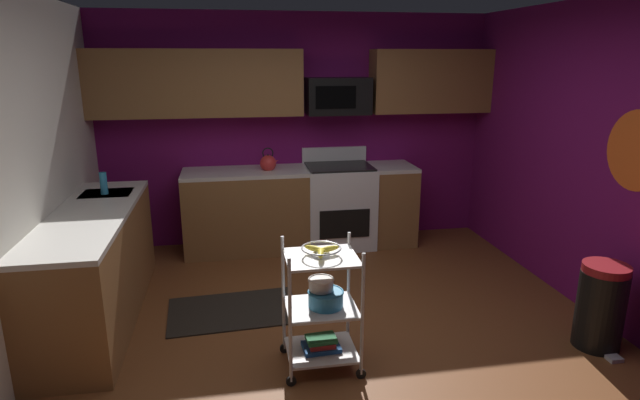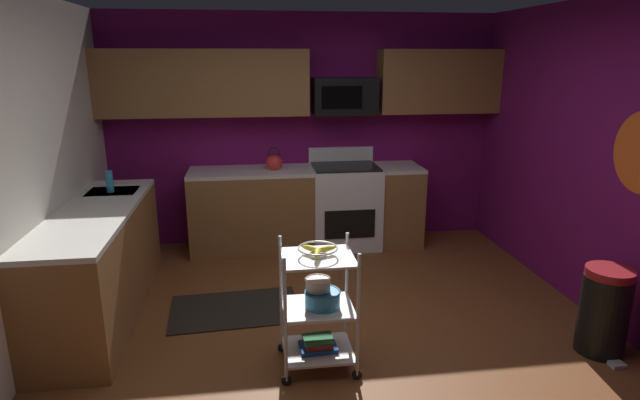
{
  "view_description": "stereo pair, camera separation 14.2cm",
  "coord_description": "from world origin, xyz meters",
  "px_view_note": "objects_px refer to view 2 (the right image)",
  "views": [
    {
      "loc": [
        -0.77,
        -3.52,
        2.13
      ],
      "look_at": [
        -0.1,
        0.31,
        1.05
      ],
      "focal_mm": 29.21,
      "sensor_mm": 36.0,
      "label": 1
    },
    {
      "loc": [
        -0.63,
        -3.54,
        2.13
      ],
      "look_at": [
        -0.1,
        0.31,
        1.05
      ],
      "focal_mm": 29.21,
      "sensor_mm": 36.0,
      "label": 2
    }
  ],
  "objects_px": {
    "rolling_cart": "(318,307)",
    "fruit_bowl": "(318,250)",
    "oven_range": "(345,205)",
    "mixing_bowl_large": "(322,298)",
    "kettle": "(274,162)",
    "trash_can": "(604,311)",
    "mixing_bowl_small": "(318,284)",
    "dish_soap_bottle": "(110,181)",
    "book_stack": "(318,344)",
    "microwave": "(344,96)"
  },
  "relations": [
    {
      "from": "rolling_cart",
      "to": "fruit_bowl",
      "type": "relative_size",
      "value": 3.36
    },
    {
      "from": "oven_range",
      "to": "mixing_bowl_large",
      "type": "relative_size",
      "value": 4.37
    },
    {
      "from": "kettle",
      "to": "trash_can",
      "type": "distance_m",
      "value": 3.45
    },
    {
      "from": "trash_can",
      "to": "oven_range",
      "type": "bearing_deg",
      "value": 120.21
    },
    {
      "from": "mixing_bowl_small",
      "to": "dish_soap_bottle",
      "type": "xyz_separation_m",
      "value": [
        -1.71,
        1.59,
        0.4
      ]
    },
    {
      "from": "dish_soap_bottle",
      "to": "trash_can",
      "type": "xyz_separation_m",
      "value": [
        3.81,
        -1.72,
        -0.69
      ]
    },
    {
      "from": "mixing_bowl_large",
      "to": "book_stack",
      "type": "distance_m",
      "value": 0.35
    },
    {
      "from": "rolling_cart",
      "to": "trash_can",
      "type": "distance_m",
      "value": 2.11
    },
    {
      "from": "rolling_cart",
      "to": "kettle",
      "type": "bearing_deg",
      "value": 93.84
    },
    {
      "from": "fruit_bowl",
      "to": "dish_soap_bottle",
      "type": "relative_size",
      "value": 1.36
    },
    {
      "from": "rolling_cart",
      "to": "mixing_bowl_large",
      "type": "bearing_deg",
      "value": 0.0
    },
    {
      "from": "mixing_bowl_small",
      "to": "kettle",
      "type": "bearing_deg",
      "value": 93.98
    },
    {
      "from": "oven_range",
      "to": "mixing_bowl_small",
      "type": "height_order",
      "value": "oven_range"
    },
    {
      "from": "mixing_bowl_large",
      "to": "trash_can",
      "type": "relative_size",
      "value": 0.38
    },
    {
      "from": "microwave",
      "to": "oven_range",
      "type": "bearing_deg",
      "value": -89.74
    },
    {
      "from": "fruit_bowl",
      "to": "mixing_bowl_small",
      "type": "xyz_separation_m",
      "value": [
        0.0,
        0.03,
        -0.26
      ]
    },
    {
      "from": "trash_can",
      "to": "rolling_cart",
      "type": "bearing_deg",
      "value": 177.12
    },
    {
      "from": "fruit_bowl",
      "to": "mixing_bowl_large",
      "type": "distance_m",
      "value": 0.36
    },
    {
      "from": "rolling_cart",
      "to": "microwave",
      "type": "bearing_deg",
      "value": 75.85
    },
    {
      "from": "mixing_bowl_large",
      "to": "book_stack",
      "type": "relative_size",
      "value": 0.93
    },
    {
      "from": "book_stack",
      "to": "dish_soap_bottle",
      "type": "xyz_separation_m",
      "value": [
        -1.71,
        1.62,
        0.85
      ]
    },
    {
      "from": "book_stack",
      "to": "kettle",
      "type": "distance_m",
      "value": 2.55
    },
    {
      "from": "kettle",
      "to": "dish_soap_bottle",
      "type": "bearing_deg",
      "value": -152.97
    },
    {
      "from": "oven_range",
      "to": "dish_soap_bottle",
      "type": "relative_size",
      "value": 5.5
    },
    {
      "from": "mixing_bowl_small",
      "to": "kettle",
      "type": "distance_m",
      "value": 2.42
    },
    {
      "from": "book_stack",
      "to": "trash_can",
      "type": "xyz_separation_m",
      "value": [
        2.1,
        -0.11,
        0.16
      ]
    },
    {
      "from": "oven_range",
      "to": "mixing_bowl_small",
      "type": "distance_m",
      "value": 2.47
    },
    {
      "from": "rolling_cart",
      "to": "dish_soap_bottle",
      "type": "height_order",
      "value": "dish_soap_bottle"
    },
    {
      "from": "oven_range",
      "to": "mixing_bowl_large",
      "type": "distance_m",
      "value": 2.49
    },
    {
      "from": "mixing_bowl_large",
      "to": "dish_soap_bottle",
      "type": "xyz_separation_m",
      "value": [
        -1.74,
        1.62,
        0.5
      ]
    },
    {
      "from": "oven_range",
      "to": "kettle",
      "type": "relative_size",
      "value": 4.17
    },
    {
      "from": "mixing_bowl_small",
      "to": "oven_range",
      "type": "bearing_deg",
      "value": 75.18
    },
    {
      "from": "rolling_cart",
      "to": "kettle",
      "type": "xyz_separation_m",
      "value": [
        -0.16,
        2.41,
        0.54
      ]
    },
    {
      "from": "trash_can",
      "to": "book_stack",
      "type": "bearing_deg",
      "value": 177.12
    },
    {
      "from": "trash_can",
      "to": "dish_soap_bottle",
      "type": "bearing_deg",
      "value": 155.64
    },
    {
      "from": "mixing_bowl_small",
      "to": "trash_can",
      "type": "bearing_deg",
      "value": -3.59
    },
    {
      "from": "book_stack",
      "to": "microwave",
      "type": "bearing_deg",
      "value": 75.85
    },
    {
      "from": "mixing_bowl_small",
      "to": "book_stack",
      "type": "bearing_deg",
      "value": -98.59
    },
    {
      "from": "microwave",
      "to": "rolling_cart",
      "type": "height_order",
      "value": "microwave"
    },
    {
      "from": "oven_range",
      "to": "trash_can",
      "type": "distance_m",
      "value": 2.92
    },
    {
      "from": "microwave",
      "to": "fruit_bowl",
      "type": "bearing_deg",
      "value": -104.15
    },
    {
      "from": "rolling_cart",
      "to": "kettle",
      "type": "height_order",
      "value": "kettle"
    },
    {
      "from": "rolling_cart",
      "to": "fruit_bowl",
      "type": "xyz_separation_m",
      "value": [
        0.0,
        0.0,
        0.42
      ]
    },
    {
      "from": "rolling_cart",
      "to": "dish_soap_bottle",
      "type": "bearing_deg",
      "value": 136.54
    },
    {
      "from": "trash_can",
      "to": "kettle",
      "type": "bearing_deg",
      "value": 131.99
    },
    {
      "from": "kettle",
      "to": "dish_soap_bottle",
      "type": "distance_m",
      "value": 1.74
    },
    {
      "from": "rolling_cart",
      "to": "book_stack",
      "type": "distance_m",
      "value": 0.28
    },
    {
      "from": "oven_range",
      "to": "book_stack",
      "type": "bearing_deg",
      "value": -104.75
    },
    {
      "from": "rolling_cart",
      "to": "dish_soap_bottle",
      "type": "relative_size",
      "value": 4.57
    },
    {
      "from": "book_stack",
      "to": "kettle",
      "type": "relative_size",
      "value": 1.02
    }
  ]
}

